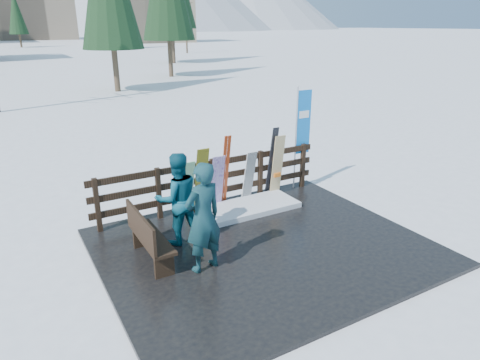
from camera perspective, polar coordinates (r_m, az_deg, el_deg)
ground at (r=8.40m, az=3.21°, el=-9.17°), size 700.00×700.00×0.00m
deck at (r=8.38m, az=3.22°, el=-8.93°), size 6.00×5.00×0.08m
fence at (r=9.83m, az=-3.68°, el=0.07°), size 5.60×0.10×1.15m
snow_patch at (r=9.84m, az=1.19°, el=-3.63°), size 2.27×1.00×0.12m
bench at (r=7.75m, az=-12.26°, el=-7.28°), size 0.41×1.50×0.97m
snowboard_0 at (r=9.29m, az=-8.12°, el=-1.12°), size 0.27×0.25×1.38m
snowboard_1 at (r=9.37m, az=-7.04°, el=-1.15°), size 0.29×0.33×1.29m
snowboard_2 at (r=9.45m, az=-5.24°, el=-0.09°), size 0.28×0.38×1.54m
snowboard_3 at (r=9.65m, az=-3.07°, el=-0.35°), size 0.30×0.28×1.30m
snowboard_4 at (r=10.04m, az=1.19°, el=0.41°), size 0.26×0.31×1.28m
snowboard_5 at (r=10.41m, az=5.00°, el=1.87°), size 0.28×0.22×1.55m
ski_pair_a at (r=9.75m, az=-1.99°, el=1.19°), size 0.16×0.33×1.73m
ski_pair_b at (r=10.36m, az=4.23°, el=2.42°), size 0.17×0.33×1.76m
rental_flag at (r=10.91m, az=8.22°, el=7.11°), size 0.45×0.04×2.60m
person_front at (r=7.20m, az=-4.93°, el=-5.02°), size 0.79×0.60×1.94m
person_back at (r=8.19m, az=-8.32°, el=-2.49°), size 0.92×0.74×1.81m
trees at (r=55.44m, az=-22.78°, el=20.75°), size 42.27×68.80×14.46m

